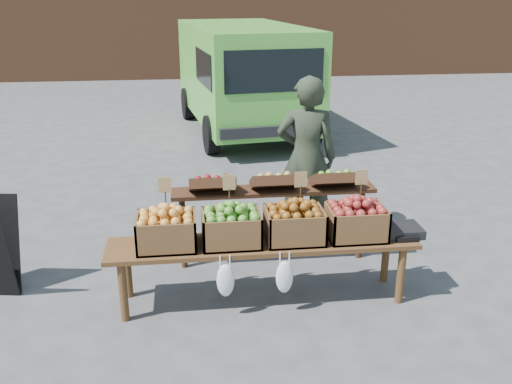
{
  "coord_description": "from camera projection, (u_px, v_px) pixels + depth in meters",
  "views": [
    {
      "loc": [
        0.23,
        -4.65,
        2.66
      ],
      "look_at": [
        0.84,
        0.33,
        0.85
      ],
      "focal_mm": 40.0,
      "sensor_mm": 36.0,
      "label": 1
    }
  ],
  "objects": [
    {
      "name": "ground",
      "position": [
        169.0,
        295.0,
        5.22
      ],
      "size": [
        80.0,
        80.0,
        0.0
      ],
      "primitive_type": "plane",
      "color": "#4A4A4C"
    },
    {
      "name": "delivery_van",
      "position": [
        243.0,
        80.0,
        10.78
      ],
      "size": [
        2.61,
        4.7,
        2.0
      ],
      "primitive_type": null,
      "rotation": [
        0.0,
        0.0,
        0.13
      ],
      "color": "#53B63B",
      "rests_on": "ground"
    },
    {
      "name": "vendor",
      "position": [
        307.0,
        158.0,
        6.24
      ],
      "size": [
        0.73,
        0.57,
        1.79
      ],
      "primitive_type": "imported",
      "rotation": [
        0.0,
        0.0,
        2.91
      ],
      "color": "#282F22",
      "rests_on": "ground"
    },
    {
      "name": "back_table",
      "position": [
        274.0,
        215.0,
        5.67
      ],
      "size": [
        2.1,
        0.44,
        1.04
      ],
      "primitive_type": null,
      "color": "#351E10",
      "rests_on": "ground"
    },
    {
      "name": "display_bench",
      "position": [
        263.0,
        271.0,
        5.06
      ],
      "size": [
        2.7,
        0.56,
        0.57
      ],
      "primitive_type": null,
      "color": "#4F3218",
      "rests_on": "ground"
    },
    {
      "name": "crate_golden_apples",
      "position": [
        167.0,
        231.0,
        4.82
      ],
      "size": [
        0.5,
        0.4,
        0.28
      ],
      "primitive_type": null,
      "color": "gold",
      "rests_on": "display_bench"
    },
    {
      "name": "crate_russet_pears",
      "position": [
        231.0,
        228.0,
        4.88
      ],
      "size": [
        0.5,
        0.4,
        0.28
      ],
      "primitive_type": null,
      "color": "#3A7724",
      "rests_on": "display_bench"
    },
    {
      "name": "crate_red_apples",
      "position": [
        294.0,
        225.0,
        4.95
      ],
      "size": [
        0.5,
        0.4,
        0.28
      ],
      "primitive_type": null,
      "color": "brown",
      "rests_on": "display_bench"
    },
    {
      "name": "crate_green_apples",
      "position": [
        356.0,
        222.0,
        5.01
      ],
      "size": [
        0.5,
        0.4,
        0.28
      ],
      "primitive_type": null,
      "color": "maroon",
      "rests_on": "display_bench"
    },
    {
      "name": "weighing_scale",
      "position": [
        401.0,
        230.0,
        5.09
      ],
      "size": [
        0.34,
        0.3,
        0.08
      ],
      "primitive_type": "cube",
      "color": "black",
      "rests_on": "display_bench"
    }
  ]
}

